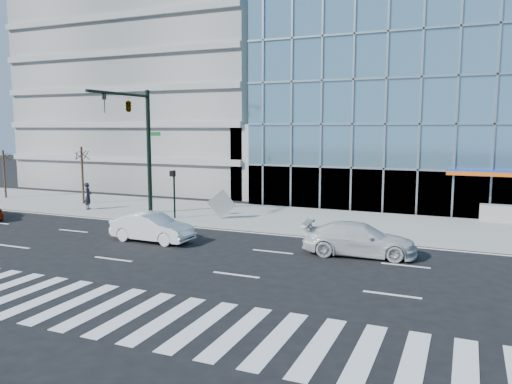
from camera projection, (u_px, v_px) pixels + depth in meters
ground at (273, 252)px, 23.31m from camera, size 160.00×160.00×0.00m
sidewalk at (320, 221)px, 30.60m from camera, size 120.00×8.00×0.15m
parking_garage at (187, 88)px, 53.51m from camera, size 24.00×24.00×20.00m
ramp_block at (284, 161)px, 41.68m from camera, size 6.00×8.00×6.00m
tower_far_mid at (119, 6)px, 100.34m from camera, size 13.00×13.00×60.00m
tower_backdrop at (259, 32)px, 95.72m from camera, size 14.00×14.00×48.00m
traffic_signal at (135, 121)px, 30.95m from camera, size 1.14×5.74×8.00m
ped_signal_post at (174, 186)px, 30.85m from camera, size 0.30×0.33×3.00m
street_tree_near at (82, 155)px, 36.66m from camera, size 1.10×1.10×4.23m
street_tree_far at (3, 157)px, 39.81m from camera, size 1.10×1.10×3.87m
white_suv at (359, 239)px, 22.62m from camera, size 5.28×2.60×1.48m
white_sedan at (152, 227)px, 25.36m from camera, size 4.41×1.66×1.44m
pedestrian at (88, 196)px, 34.31m from camera, size 0.68×0.80×1.86m
tilted_panel at (222, 204)px, 30.83m from camera, size 1.76×0.62×1.83m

